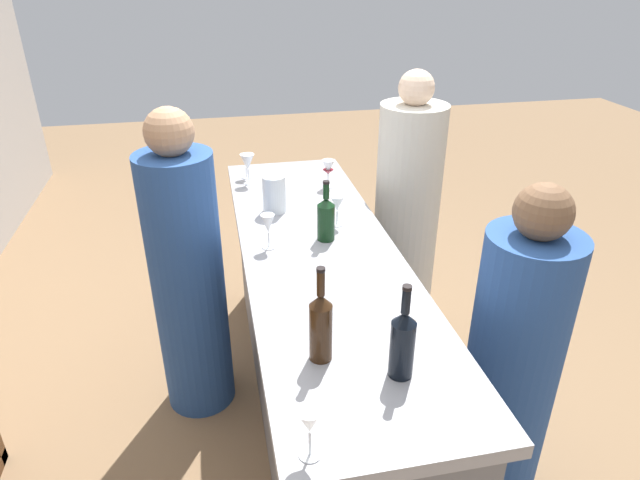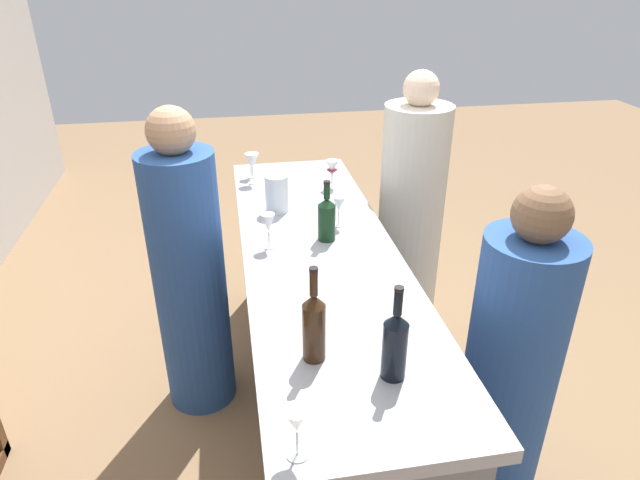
% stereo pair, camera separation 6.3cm
% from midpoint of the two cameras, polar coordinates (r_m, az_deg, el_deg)
% --- Properties ---
extents(ground_plane, '(12.00, 12.00, 0.00)m').
position_cam_midpoint_polar(ground_plane, '(3.01, -0.63, -17.02)').
color(ground_plane, '#846647').
extents(bar_counter, '(2.39, 0.69, 0.94)m').
position_cam_midpoint_polar(bar_counter, '(2.70, -0.68, -9.80)').
color(bar_counter, slate).
rests_on(bar_counter, ground).
extents(wine_bottle_leftmost_near_black, '(0.08, 0.08, 0.32)m').
position_cam_midpoint_polar(wine_bottle_leftmost_near_black, '(1.71, 7.48, -10.47)').
color(wine_bottle_leftmost_near_black, black).
rests_on(wine_bottle_leftmost_near_black, bar_counter).
extents(wine_bottle_second_left_amber_brown, '(0.07, 0.07, 0.34)m').
position_cam_midpoint_polar(wine_bottle_second_left_amber_brown, '(1.76, -0.96, -8.82)').
color(wine_bottle_second_left_amber_brown, '#331E0F').
rests_on(wine_bottle_second_left_amber_brown, bar_counter).
extents(wine_bottle_center_dark_green, '(0.08, 0.08, 0.29)m').
position_cam_midpoint_polar(wine_bottle_center_dark_green, '(2.49, -0.10, 2.31)').
color(wine_bottle_center_dark_green, black).
rests_on(wine_bottle_center_dark_green, bar_counter).
extents(wine_glass_near_left, '(0.07, 0.07, 0.16)m').
position_cam_midpoint_polar(wine_glass_near_left, '(3.09, 0.26, 7.39)').
color(wine_glass_near_left, white).
rests_on(wine_glass_near_left, bar_counter).
extents(wine_glass_near_center, '(0.07, 0.07, 0.15)m').
position_cam_midpoint_polar(wine_glass_near_center, '(2.64, 1.10, 3.68)').
color(wine_glass_near_center, white).
rests_on(wine_glass_near_center, bar_counter).
extents(wine_glass_near_right, '(0.06, 0.06, 0.16)m').
position_cam_midpoint_polar(wine_glass_near_right, '(2.43, -6.15, 1.55)').
color(wine_glass_near_right, white).
rests_on(wine_glass_near_right, bar_counter).
extents(wine_glass_far_left, '(0.08, 0.08, 0.17)m').
position_cam_midpoint_polar(wine_glass_far_left, '(3.17, -8.06, 7.95)').
color(wine_glass_far_left, white).
rests_on(wine_glass_far_left, bar_counter).
extents(wine_glass_far_center, '(0.07, 0.07, 0.14)m').
position_cam_midpoint_polar(wine_glass_far_center, '(3.27, -8.24, 8.04)').
color(wine_glass_far_center, white).
rests_on(wine_glass_far_center, bar_counter).
extents(wine_glass_far_right, '(0.07, 0.07, 0.16)m').
position_cam_midpoint_polar(wine_glass_far_right, '(1.47, -2.37, -18.42)').
color(wine_glass_far_right, white).
rests_on(wine_glass_far_right, bar_counter).
extents(water_pitcher, '(0.12, 0.12, 0.19)m').
position_cam_midpoint_polar(water_pitcher, '(2.80, -5.41, 4.78)').
color(water_pitcher, silver).
rests_on(water_pitcher, bar_counter).
extents(person_left_guest, '(0.43, 0.43, 1.43)m').
position_cam_midpoint_polar(person_left_guest, '(2.37, 18.52, -12.22)').
color(person_left_guest, '#284C8C').
rests_on(person_left_guest, ground).
extents(person_center_guest, '(0.38, 0.38, 1.59)m').
position_cam_midpoint_polar(person_center_guest, '(3.27, 8.36, 2.13)').
color(person_center_guest, beige).
rests_on(person_center_guest, ground).
extents(person_right_guest, '(0.38, 0.38, 1.56)m').
position_cam_midpoint_polar(person_right_guest, '(2.73, -14.14, -4.11)').
color(person_right_guest, '#284C8C').
rests_on(person_right_guest, ground).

